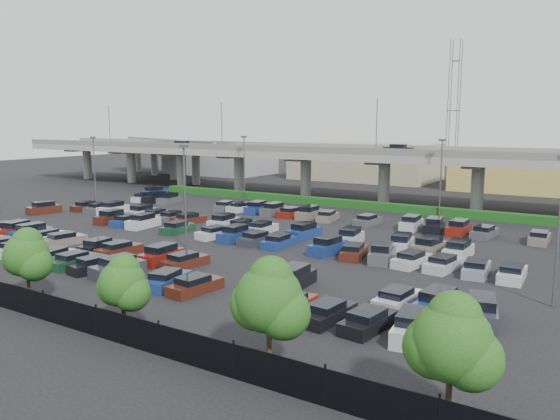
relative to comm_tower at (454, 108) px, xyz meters
name	(u,v)px	position (x,y,z in m)	size (l,w,h in m)	color
ground	(235,235)	(-4.00, -74.00, -15.61)	(280.00, 280.00, 0.00)	black
overpass	(354,157)	(-4.18, -42.01, -8.64)	(150.00, 13.00, 15.80)	gray
on_ramp	(164,148)	(-56.10, -30.95, -8.76)	(50.93, 30.13, 8.80)	gray
hedge	(335,202)	(-4.00, -49.00, -15.06)	(66.00, 1.60, 1.10)	#164313
tree_row	(13,251)	(-3.30, -100.53, -12.09)	(65.07, 3.66, 5.94)	#332316
parked_cars	(210,234)	(-4.69, -77.44, -14.98)	(63.16, 41.66, 1.67)	silver
light_poles	(216,176)	(-8.12, -72.00, -9.37)	(66.90, 48.38, 10.30)	#4F4F54
distant_buildings	(477,168)	(8.38, -12.19, -11.87)	(138.00, 24.00, 9.00)	gray
comm_tower	(454,108)	(0.00, 0.00, 0.00)	(2.40, 2.40, 30.00)	#4F4F54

